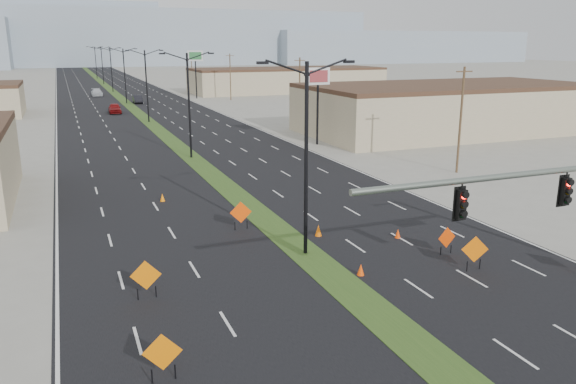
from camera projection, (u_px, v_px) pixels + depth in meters
name	position (u px, v px, depth m)	size (l,w,h in m)	color
ground	(446.00, 372.00, 19.11)	(600.00, 600.00, 0.00)	gray
road_surface	(124.00, 101.00, 108.86)	(25.00, 400.00, 0.02)	black
median_strip	(124.00, 101.00, 108.86)	(2.00, 400.00, 0.04)	#28481A
building_se_near	(447.00, 110.00, 71.02)	(36.00, 18.00, 5.50)	tan
building_se_far	(287.00, 81.00, 130.85)	(44.00, 16.00, 5.00)	tan
mesa_center	(159.00, 38.00, 299.15)	(220.00, 50.00, 28.00)	#899AAA
mesa_east	(394.00, 47.00, 341.78)	(160.00, 50.00, 18.00)	#899AAA
mesa_backdrop	(16.00, 34.00, 291.43)	(140.00, 50.00, 32.00)	#899AAA
streetlight_0	(306.00, 154.00, 28.50)	(5.15, 0.24, 10.02)	black
streetlight_1	(189.00, 102.00, 53.62)	(5.15, 0.24, 10.02)	black
streetlight_2	(147.00, 84.00, 78.75)	(5.15, 0.24, 10.02)	black
streetlight_3	(125.00, 74.00, 103.88)	(5.15, 0.24, 10.02)	black
streetlight_4	(111.00, 68.00, 129.01)	(5.15, 0.24, 10.02)	black
streetlight_5	(102.00, 64.00, 154.14)	(5.15, 0.24, 10.02)	black
streetlight_6	(96.00, 61.00, 179.27)	(5.15, 0.24, 10.02)	black
utility_pole_0	(461.00, 119.00, 47.54)	(1.60, 0.20, 9.00)	#4C3823
utility_pole_1	(300.00, 89.00, 78.95)	(1.60, 0.20, 9.00)	#4C3823
utility_pole_2	(230.00, 76.00, 110.37)	(1.60, 0.20, 9.00)	#4C3823
utility_pole_3	(192.00, 69.00, 141.78)	(1.60, 0.20, 9.00)	#4C3823
car_left	(115.00, 108.00, 90.05)	(1.89, 4.69, 1.60)	maroon
car_mid	(138.00, 99.00, 105.53)	(1.56, 4.46, 1.47)	black
car_far	(97.00, 93.00, 119.74)	(2.15, 5.28, 1.53)	silver
construction_sign_0	(162.00, 354.00, 18.30)	(1.30, 0.25, 1.74)	#D76604
construction_sign_1	(146.00, 277.00, 24.30)	(1.33, 0.24, 1.78)	#DE6804
construction_sign_2	(241.00, 213.00, 33.46)	(1.31, 0.19, 1.75)	#EC4304
construction_sign_3	(447.00, 239.00, 29.58)	(1.12, 0.13, 1.49)	#D83B04
construction_sign_4	(475.00, 250.00, 27.36)	(1.28, 0.47, 1.79)	#E16104
cone_0	(361.00, 270.00, 26.99)	(0.35, 0.35, 0.59)	#FA4505
cone_1	(318.00, 231.00, 32.51)	(0.41, 0.41, 0.68)	#D95904
cone_2	(398.00, 234.00, 32.18)	(0.33, 0.33, 0.56)	#FA4205
cone_3	(162.00, 198.00, 39.68)	(0.35, 0.35, 0.58)	orange
pole_sign_east_near	(318.00, 83.00, 60.66)	(2.74, 0.50, 8.36)	black
pole_sign_east_far	(195.00, 59.00, 112.94)	(3.01, 1.53, 9.55)	black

